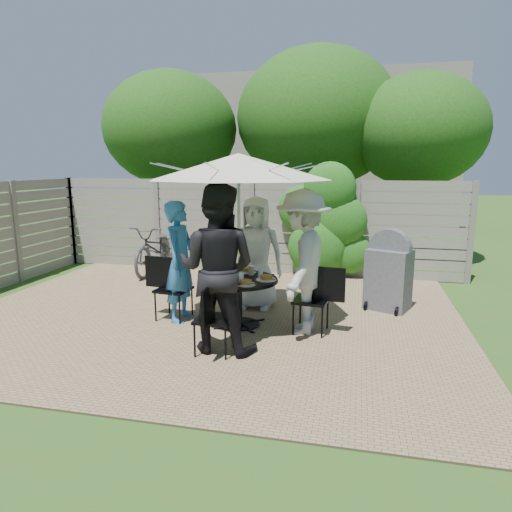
% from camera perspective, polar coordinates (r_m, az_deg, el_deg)
% --- Properties ---
extents(backyard_envelope, '(60.00, 60.00, 5.00)m').
position_cam_1_polar(backyard_envelope, '(16.08, 5.96, 13.01)').
color(backyard_envelope, '#37571B').
rests_on(backyard_envelope, ground).
extents(patio_table, '(1.04, 1.04, 0.66)m').
position_cam_1_polar(patio_table, '(6.03, -2.08, -4.64)').
color(patio_table, black).
rests_on(patio_table, ground).
extents(umbrella, '(2.43, 2.43, 2.26)m').
position_cam_1_polar(umbrella, '(5.80, -2.20, 11.10)').
color(umbrella, silver).
rests_on(umbrella, ground).
extents(chair_back, '(0.43, 0.65, 0.89)m').
position_cam_1_polar(chair_back, '(6.97, 0.31, -4.03)').
color(chair_back, black).
rests_on(chair_back, ground).
extents(person_back, '(0.84, 0.57, 1.67)m').
position_cam_1_polar(person_back, '(6.72, 0.02, 0.34)').
color(person_back, silver).
rests_on(person_back, ground).
extents(chair_left, '(0.66, 0.47, 0.88)m').
position_cam_1_polar(chair_left, '(6.43, -10.34, -5.58)').
color(chair_left, black).
rests_on(chair_left, ground).
extents(person_left, '(0.42, 0.62, 1.65)m').
position_cam_1_polar(person_left, '(6.23, -9.40, -0.75)').
color(person_left, '#2A71B7').
rests_on(person_left, ground).
extents(chair_front, '(0.42, 0.62, 0.85)m').
position_cam_1_polar(chair_front, '(5.23, -5.27, -9.56)').
color(chair_front, black).
rests_on(chair_front, ground).
extents(person_front, '(0.97, 0.77, 1.93)m').
position_cam_1_polar(person_front, '(5.14, -4.90, -1.64)').
color(person_front, black).
rests_on(person_front, ground).
extents(chair_right, '(0.65, 0.47, 0.88)m').
position_cam_1_polar(chair_right, '(5.88, 7.01, -7.11)').
color(chair_right, black).
rests_on(chair_right, ground).
extents(person_right, '(0.73, 1.21, 1.83)m').
position_cam_1_polar(person_right, '(5.73, 5.83, -0.82)').
color(person_right, '#B3B5B0').
rests_on(person_right, ground).
extents(plate_back, '(0.26, 0.26, 0.06)m').
position_cam_1_polar(plate_back, '(6.31, -1.11, -1.83)').
color(plate_back, white).
rests_on(plate_back, patio_table).
extents(plate_left, '(0.26, 0.26, 0.06)m').
position_cam_1_polar(plate_left, '(6.09, -5.33, -2.36)').
color(plate_left, white).
rests_on(plate_left, patio_table).
extents(plate_front, '(0.26, 0.26, 0.06)m').
position_cam_1_polar(plate_front, '(5.64, -3.20, -3.43)').
color(plate_front, white).
rests_on(plate_front, patio_table).
extents(plate_right, '(0.26, 0.26, 0.06)m').
position_cam_1_polar(plate_right, '(5.88, 1.26, -2.81)').
color(plate_right, white).
rests_on(plate_right, patio_table).
extents(plate_extra, '(0.24, 0.24, 0.06)m').
position_cam_1_polar(plate_extra, '(5.64, -1.26, -3.41)').
color(plate_extra, white).
rests_on(plate_extra, patio_table).
extents(glass_back, '(0.07, 0.07, 0.14)m').
position_cam_1_polar(glass_back, '(6.23, -2.30, -1.56)').
color(glass_back, silver).
rests_on(glass_back, patio_table).
extents(glass_left, '(0.07, 0.07, 0.14)m').
position_cam_1_polar(glass_left, '(5.95, -4.79, -2.22)').
color(glass_left, silver).
rests_on(glass_left, patio_table).
extents(glass_front, '(0.07, 0.07, 0.14)m').
position_cam_1_polar(glass_front, '(5.69, -1.88, -2.81)').
color(glass_front, silver).
rests_on(glass_front, patio_table).
extents(glass_right, '(0.07, 0.07, 0.14)m').
position_cam_1_polar(glass_right, '(5.99, 0.57, -2.09)').
color(glass_right, silver).
rests_on(glass_right, patio_table).
extents(syrup_jug, '(0.09, 0.09, 0.16)m').
position_cam_1_polar(syrup_jug, '(6.02, -2.50, -1.92)').
color(syrup_jug, '#59280C').
rests_on(syrup_jug, patio_table).
extents(coffee_cup, '(0.08, 0.08, 0.12)m').
position_cam_1_polar(coffee_cup, '(6.14, -0.59, -1.85)').
color(coffee_cup, '#C6B293').
rests_on(coffee_cup, patio_table).
extents(bicycle, '(0.64, 1.84, 0.96)m').
position_cam_1_polar(bicycle, '(9.27, -12.22, 0.92)').
color(bicycle, '#333338').
rests_on(bicycle, ground).
extents(bbq_grill, '(0.72, 0.65, 1.22)m').
position_cam_1_polar(bbq_grill, '(6.95, 16.26, -2.12)').
color(bbq_grill, slate).
rests_on(bbq_grill, ground).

